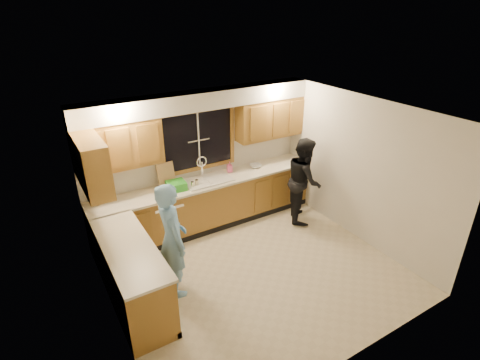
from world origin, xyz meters
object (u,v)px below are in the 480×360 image
bowl (255,166)px  woman (304,180)px  man (172,240)px  stove (145,301)px  dishwasher (165,218)px  dish_crate (176,186)px  knife_block (98,197)px  soap_bottle (230,167)px  sink (207,183)px

bowl → woman: bearing=-52.4°
man → woman: (2.86, 0.63, -0.04)m
stove → bowl: bearing=33.2°
woman → dishwasher: bearing=107.3°
stove → dish_crate: 2.22m
knife_block → bowl: (2.93, -0.08, -0.10)m
soap_bottle → bowl: size_ratio=0.91×
knife_block → bowl: 2.93m
dish_crate → man: bearing=-114.9°
woman → sink: bearing=99.6°
woman → dish_crate: size_ratio=5.32×
dish_crate → bowl: dish_crate is taller
dishwasher → stove: size_ratio=0.91×
knife_block → soap_bottle: bearing=-21.6°
woman → man: bearing=134.9°
woman → soap_bottle: 1.41m
knife_block → soap_bottle: size_ratio=1.21×
dish_crate → bowl: size_ratio=1.37×
dish_crate → stove: bearing=-123.8°
stove → dish_crate: bearing=56.2°
knife_block → soap_bottle: 2.39m
stove → bowl: 3.47m
knife_block → soap_bottle: knife_block is taller
sink → man: man is taller
sink → woman: woman is taller
man → soap_bottle: bearing=-46.5°
sink → bowl: size_ratio=3.86×
man → stove: bearing=133.1°
man → dishwasher: bearing=-11.4°
knife_block → dish_crate: size_ratio=0.81×
sink → man: 1.79m
sink → woman: (1.66, -0.70, -0.05)m
dish_crate → knife_block: bearing=171.8°
woman → knife_block: (-3.51, 0.84, 0.23)m
sink → dish_crate: size_ratio=2.81×
stove → knife_block: knife_block is taller
sink → dishwasher: sink is taller
woman → dish_crate: bearing=106.3°
dishwasher → knife_block: 1.19m
woman → dish_crate: woman is taller
man → knife_block: man is taller
knife_block → dish_crate: knife_block is taller
dishwasher → sink: bearing=1.0°
sink → dish_crate: sink is taller
dishwasher → knife_block: size_ratio=3.33×
stove → dish_crate: (1.20, 1.78, 0.54)m
stove → knife_block: bearing=91.5°
sink → woman: size_ratio=0.53×
woman → soap_bottle: size_ratio=8.00×
sink → man: size_ratio=0.50×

